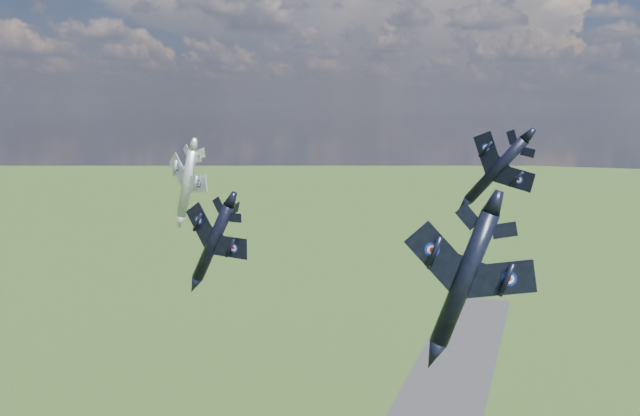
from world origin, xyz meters
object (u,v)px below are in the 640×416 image
at_px(jet_high_navy, 496,170).
at_px(jet_lead_navy, 213,242).
at_px(jet_left_silver, 187,183).
at_px(jet_right_navy, 464,279).

bearing_deg(jet_high_navy, jet_lead_navy, -126.33).
distance_m(jet_lead_navy, jet_left_silver, 25.14).
relative_size(jet_right_navy, jet_left_silver, 0.86).
bearing_deg(jet_left_silver, jet_high_navy, 28.04).
bearing_deg(jet_lead_navy, jet_high_navy, 47.02).
relative_size(jet_lead_navy, jet_high_navy, 0.95).
distance_m(jet_right_navy, jet_left_silver, 60.45).
distance_m(jet_lead_navy, jet_right_navy, 36.54).
height_order(jet_high_navy, jet_left_silver, jet_high_navy).
relative_size(jet_high_navy, jet_left_silver, 0.98).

